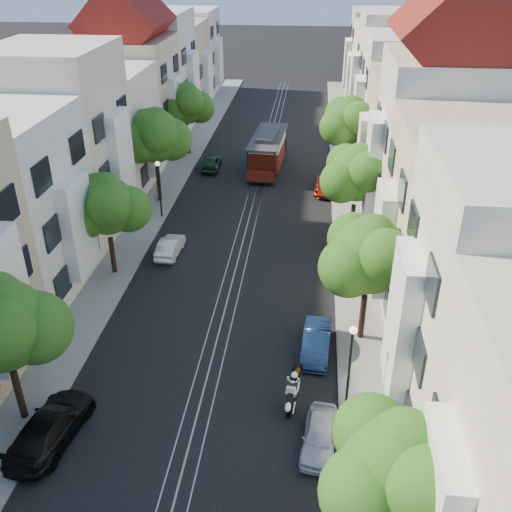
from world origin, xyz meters
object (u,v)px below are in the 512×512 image
(tree_w_a, at_px, (2,327))
(parked_car_e_near, at_px, (320,435))
(tree_w_c, at_px, (155,137))
(sportbike_rider, at_px, (293,388))
(cable_car, at_px, (268,150))
(tree_e_b, at_px, (370,257))
(tree_w_b, at_px, (107,207))
(parked_car_e_far, at_px, (327,186))
(parked_car_w_mid, at_px, (170,246))
(tree_e_a, at_px, (400,471))
(tree_w_d, at_px, (187,105))
(parked_car_w_near, at_px, (50,427))
(tree_e_d, at_px, (350,122))
(lamp_west, at_px, (159,181))
(parked_car_e_mid, at_px, (316,342))
(tree_e_c, at_px, (357,175))
(parked_car_w_far, at_px, (211,162))
(lamp_east, at_px, (351,355))

(tree_w_a, height_order, parked_car_e_near, tree_w_a)
(tree_w_c, bearing_deg, sportbike_rider, -62.09)
(sportbike_rider, relative_size, cable_car, 0.28)
(tree_e_b, bearing_deg, tree_w_b, 160.85)
(parked_car_e_far, distance_m, parked_car_w_mid, 15.10)
(tree_e_a, xyz_separation_m, parked_car_e_near, (-2.09, 4.76, -3.83))
(tree_w_d, bearing_deg, parked_car_w_near, -87.38)
(sportbike_rider, bearing_deg, tree_e_d, 91.51)
(lamp_west, bearing_deg, tree_w_c, 105.75)
(parked_car_e_far, bearing_deg, parked_car_e_mid, -86.40)
(lamp_west, bearing_deg, tree_e_c, -8.49)
(sportbike_rider, height_order, cable_car, cable_car)
(tree_e_a, height_order, parked_car_w_far, tree_e_a)
(tree_e_a, bearing_deg, tree_e_d, 90.00)
(lamp_east, height_order, parked_car_e_mid, lamp_east)
(tree_w_b, distance_m, parked_car_e_near, 17.78)
(lamp_east, height_order, lamp_west, same)
(cable_car, bearing_deg, sportbike_rider, -79.18)
(tree_w_d, bearing_deg, lamp_east, -67.20)
(tree_w_a, xyz_separation_m, parked_car_w_far, (2.74, 30.24, -4.11))
(parked_car_e_mid, distance_m, parked_car_w_mid, 13.02)
(tree_e_b, bearing_deg, sportbike_rider, -122.98)
(tree_e_d, relative_size, parked_car_e_far, 1.77)
(tree_e_c, xyz_separation_m, lamp_east, (-0.96, -15.98, -1.75))
(tree_e_c, xyz_separation_m, tree_e_d, (0.00, 11.00, 0.27))
(parked_car_e_mid, distance_m, parked_car_e_far, 20.35)
(tree_e_b, distance_m, tree_w_d, 30.60)
(tree_e_c, xyz_separation_m, parked_car_e_far, (-1.66, 8.01, -4.06))
(parked_car_w_mid, bearing_deg, tree_w_a, 81.80)
(tree_w_b, relative_size, parked_car_w_near, 1.33)
(tree_w_c, height_order, parked_car_w_far, tree_w_c)
(parked_car_e_mid, bearing_deg, tree_e_c, 83.39)
(parked_car_e_far, bearing_deg, tree_w_a, -110.75)
(sportbike_rider, bearing_deg, cable_car, 105.36)
(tree_e_b, relative_size, cable_car, 0.82)
(cable_car, bearing_deg, tree_e_b, -70.16)
(tree_w_b, bearing_deg, parked_car_e_far, 47.72)
(tree_e_a, bearing_deg, lamp_west, 118.45)
(lamp_east, xyz_separation_m, parked_car_w_mid, (-10.70, 12.67, -2.29))
(tree_e_b, xyz_separation_m, tree_e_d, (0.00, 22.00, 0.13))
(tree_e_a, bearing_deg, lamp_east, 97.79)
(parked_car_w_far, bearing_deg, parked_car_w_near, 86.25)
(sportbike_rider, bearing_deg, tree_w_d, 117.57)
(tree_e_c, relative_size, parked_car_e_near, 1.96)
(tree_e_d, relative_size, tree_w_d, 1.05)
(lamp_west, bearing_deg, sportbike_rider, -60.29)
(tree_e_b, height_order, tree_w_b, tree_e_b)
(parked_car_e_near, bearing_deg, tree_e_b, 80.01)
(cable_car, xyz_separation_m, parked_car_w_mid, (-4.90, -15.89, -1.27))
(tree_w_d, bearing_deg, cable_car, -24.05)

